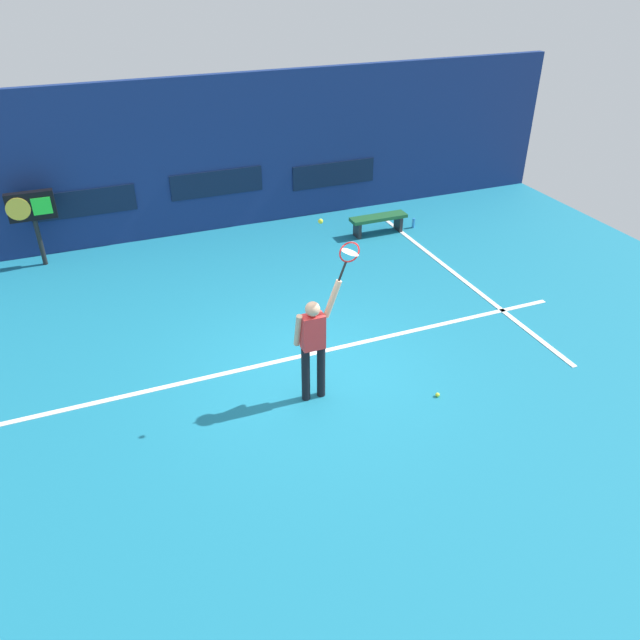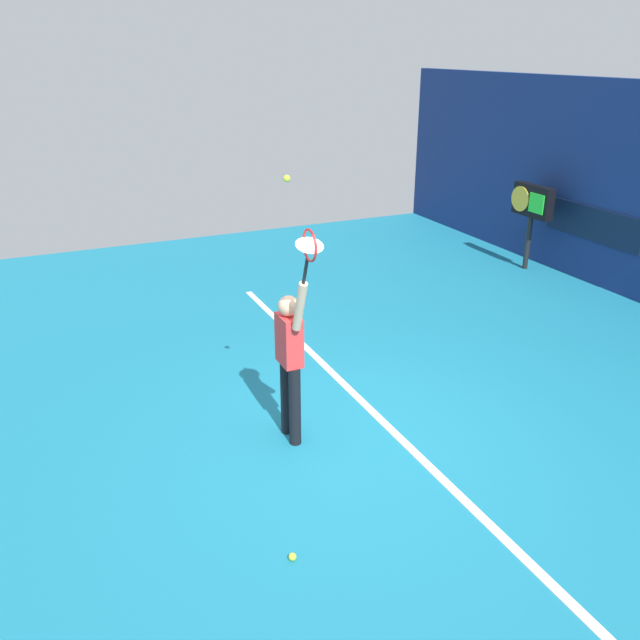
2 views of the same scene
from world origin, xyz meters
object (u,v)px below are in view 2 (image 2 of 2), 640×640
(tennis_player, at_px, (290,356))
(tennis_ball, at_px, (287,178))
(spare_ball, at_px, (292,557))
(tennis_racket, at_px, (309,248))
(scoreboard_clock, at_px, (532,205))

(tennis_player, bearing_deg, tennis_ball, -20.98)
(tennis_player, height_order, spare_ball, tennis_player)
(tennis_racket, distance_m, tennis_ball, 0.72)
(scoreboard_clock, xyz_separation_m, spare_ball, (5.55, -7.23, -1.24))
(scoreboard_clock, bearing_deg, spare_ball, -52.48)
(tennis_racket, distance_m, scoreboard_clock, 7.87)
(tennis_player, relative_size, scoreboard_clock, 1.20)
(tennis_player, height_order, tennis_racket, tennis_racket)
(tennis_player, xyz_separation_m, tennis_racket, (0.53, -0.00, 1.33))
(scoreboard_clock, relative_size, spare_ball, 24.19)
(tennis_ball, xyz_separation_m, spare_ball, (1.69, -0.68, -2.88))
(tennis_ball, height_order, spare_ball, tennis_ball)
(tennis_ball, relative_size, spare_ball, 1.00)
(spare_ball, bearing_deg, tennis_racket, 150.19)
(tennis_player, xyz_separation_m, tennis_ball, (0.10, -0.04, 1.90))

